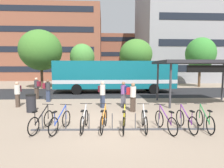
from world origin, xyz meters
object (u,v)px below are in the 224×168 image
Objects in this scene: commuter_navy_pack_1 at (124,92)px; commuter_red_pack_2 at (132,95)px; street_tree_1 at (200,54)px; street_tree_2 at (82,57)px; city_bus at (116,75)px; commuter_maroon_pack_0 at (102,92)px; parked_bicycle_black_0 at (42,121)px; parked_bicycle_yellow_4 at (124,121)px; commuter_maroon_pack_4 at (18,92)px; parked_bicycle_green_8 at (205,120)px; street_tree_0 at (136,54)px; parked_bicycle_white_5 at (144,121)px; commuter_maroon_pack_5 at (48,89)px; parked_bicycle_blue_1 at (60,122)px; parked_bicycle_silver_2 at (84,120)px; parked_bicycle_purple_7 at (186,121)px; parked_bicycle_orange_3 at (104,120)px; street_tree_3 at (41,50)px; transit_shelter at (201,63)px; parked_bicycle_purple_6 at (165,122)px; trash_bin at (31,103)px; commuter_maroon_pack_3 at (37,87)px.

commuter_navy_pack_1 is 1.22m from commuter_red_pack_2.
street_tree_2 is at bearing 172.41° from street_tree_1.
commuter_maroon_pack_0 is (-1.31, -6.78, -0.80)m from city_bus.
parked_bicycle_yellow_4 is (3.33, -0.12, 0.00)m from parked_bicycle_black_0.
city_bus is at bearing -157.46° from street_tree_1.
commuter_maroon_pack_4 is at bearing 33.05° from commuter_navy_pack_1.
parked_bicycle_green_8 is 16.50m from street_tree_0.
parked_bicycle_black_0 is at bearing -109.05° from city_bus.
parked_bicycle_white_5 is 4.18m from commuter_navy_pack_1.
parked_bicycle_yellow_4 is 16.77m from street_tree_0.
parked_bicycle_white_5 is 1.03× the size of commuter_maroon_pack_5.
parked_bicycle_blue_1 is 18.11m from street_tree_2.
city_bus is at bearing -7.07° from parked_bicycle_silver_2.
parked_bicycle_green_8 is (0.78, 0.01, 0.00)m from parked_bicycle_purple_7.
parked_bicycle_blue_1 is 5.09m from parked_bicycle_purple_7.
street_tree_3 is at bearing 35.89° from parked_bicycle_orange_3.
street_tree_0 is (0.89, 16.04, 3.90)m from parked_bicycle_purple_7.
street_tree_3 is (-7.69, 14.94, 4.29)m from parked_bicycle_orange_3.
street_tree_3 reaches higher than commuter_maroon_pack_4.
commuter_maroon_pack_0 reaches higher than parked_bicycle_yellow_4.
commuter_maroon_pack_0 is (-6.84, -0.89, -1.86)m from transit_shelter.
street_tree_3 is (-8.90, 4.22, 2.90)m from city_bus.
parked_bicycle_white_5 is 4.45m from commuter_maroon_pack_0.
parked_bicycle_blue_1 is at bearing 34.02° from commuter_maroon_pack_4.
parked_bicycle_silver_2 and parked_bicycle_purple_6 have the same top height.
commuter_red_pack_2 reaches higher than parked_bicycle_black_0.
parked_bicycle_black_0 is at bearing -113.06° from street_tree_0.
parked_bicycle_blue_1 is 1.01× the size of commuter_navy_pack_1.
parked_bicycle_green_8 is 10.74m from commuter_maroon_pack_4.
commuter_maroon_pack_5 reaches higher than parked_bicycle_white_5.
city_bus is 10.93m from parked_bicycle_white_5.
parked_bicycle_green_8 is 18.38m from street_tree_1.
street_tree_1 is at bearing -31.04° from parked_bicycle_black_0.
parked_bicycle_blue_1 and parked_bicycle_silver_2 have the same top height.
parked_bicycle_yellow_4 is 1.02× the size of commuter_maroon_pack_5.
parked_bicycle_black_0 and parked_bicycle_white_5 have the same top height.
street_tree_2 is at bearing 21.72° from parked_bicycle_yellow_4.
transit_shelter is 3.65× the size of commuter_maroon_pack_4.
commuter_navy_pack_1 reaches higher than trash_bin.
parked_bicycle_black_0 is 6.33m from commuter_maroon_pack_5.
commuter_maroon_pack_3 is (-9.53, 7.44, 0.63)m from parked_bicycle_green_8.
parked_bicycle_black_0 is 0.98× the size of parked_bicycle_green_8.
trash_bin reaches higher than parked_bicycle_purple_7.
commuter_maroon_pack_5 is at bearing -130.80° from street_tree_0.
city_bus is 11.22m from parked_bicycle_purple_7.
street_tree_0 is (2.58, 12.98, 3.31)m from commuter_red_pack_2.
parked_bicycle_white_5 is 1.67× the size of trash_bin.
parked_bicycle_green_8 is 0.27× the size of street_tree_0.
street_tree_3 is at bearing -175.74° from street_tree_0.
city_bus is 2.05× the size of street_tree_2.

